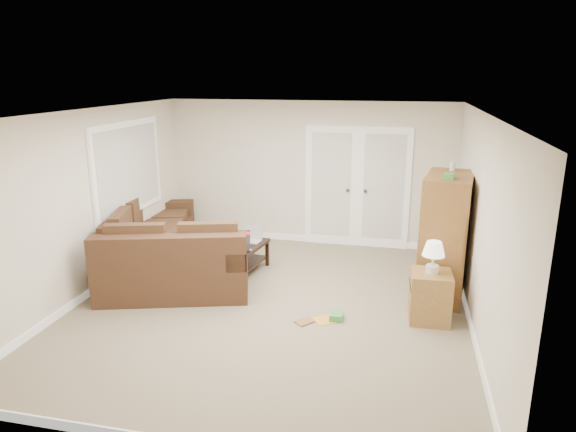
% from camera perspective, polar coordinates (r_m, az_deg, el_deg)
% --- Properties ---
extents(floor, '(5.50, 5.50, 0.00)m').
position_cam_1_polar(floor, '(6.84, -1.99, -9.93)').
color(floor, gray).
rests_on(floor, ground).
extents(ceiling, '(5.00, 5.50, 0.02)m').
position_cam_1_polar(ceiling, '(6.18, -2.21, 11.46)').
color(ceiling, white).
rests_on(ceiling, wall_back).
extents(wall_left, '(0.02, 5.50, 2.50)m').
position_cam_1_polar(wall_left, '(7.42, -21.14, 1.32)').
color(wall_left, silver).
rests_on(wall_left, floor).
extents(wall_right, '(0.02, 5.50, 2.50)m').
position_cam_1_polar(wall_right, '(6.27, 20.60, -1.11)').
color(wall_right, silver).
rests_on(wall_right, floor).
extents(wall_back, '(5.00, 0.02, 2.50)m').
position_cam_1_polar(wall_back, '(9.02, 2.32, 4.76)').
color(wall_back, silver).
rests_on(wall_back, floor).
extents(wall_front, '(5.00, 0.02, 2.50)m').
position_cam_1_polar(wall_front, '(3.96, -12.33, -10.16)').
color(wall_front, silver).
rests_on(wall_front, floor).
extents(baseboards, '(5.00, 5.50, 0.10)m').
position_cam_1_polar(baseboards, '(6.81, -2.00, -9.55)').
color(baseboards, white).
rests_on(baseboards, floor).
extents(french_doors, '(1.80, 0.05, 2.13)m').
position_cam_1_polar(french_doors, '(8.92, 7.66, 3.10)').
color(french_doors, white).
rests_on(french_doors, floor).
extents(window_left, '(0.05, 1.92, 1.42)m').
position_cam_1_polar(window_left, '(8.17, -17.31, 5.06)').
color(window_left, white).
rests_on(window_left, wall_left).
extents(sectional_sofa, '(2.82, 3.23, 0.95)m').
position_cam_1_polar(sectional_sofa, '(7.96, -13.86, -3.73)').
color(sectional_sofa, '#492E1C').
rests_on(sectional_sofa, floor).
extents(coffee_table, '(0.71, 1.16, 0.74)m').
position_cam_1_polar(coffee_table, '(7.78, -5.33, -4.80)').
color(coffee_table, black).
rests_on(coffee_table, floor).
extents(tv_armoire, '(0.73, 1.12, 1.80)m').
position_cam_1_polar(tv_armoire, '(7.17, 17.02, -2.12)').
color(tv_armoire, brown).
rests_on(tv_armoire, floor).
extents(side_cabinet, '(0.50, 0.50, 1.02)m').
position_cam_1_polar(side_cabinet, '(6.55, 15.53, -8.19)').
color(side_cabinet, olive).
rests_on(side_cabinet, floor).
extents(space_heater, '(0.14, 0.12, 0.32)m').
position_cam_1_polar(space_heater, '(8.87, 14.66, -3.21)').
color(space_heater, silver).
rests_on(space_heater, floor).
extents(floor_magazine, '(0.39, 0.37, 0.01)m').
position_cam_1_polar(floor_magazine, '(6.49, 4.33, -11.40)').
color(floor_magazine, gold).
rests_on(floor_magazine, floor).
extents(floor_greenbox, '(0.17, 0.22, 0.08)m').
position_cam_1_polar(floor_greenbox, '(6.50, 5.38, -10.99)').
color(floor_greenbox, '#439346').
rests_on(floor_greenbox, floor).
extents(floor_book, '(0.26, 0.27, 0.02)m').
position_cam_1_polar(floor_book, '(6.47, 1.41, -11.40)').
color(floor_book, brown).
rests_on(floor_book, floor).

